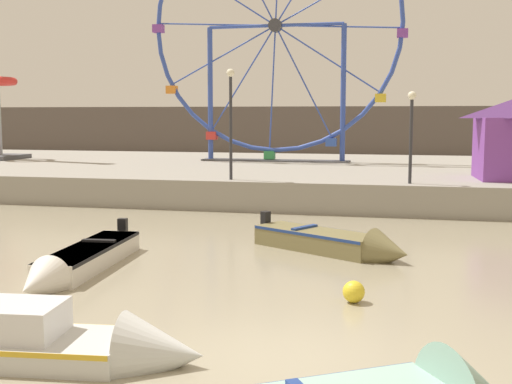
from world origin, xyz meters
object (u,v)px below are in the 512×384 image
Objects in this scene: motorboat_pale_grey at (50,344)px; ferris_wheel_blue_frame at (275,30)px; motorboat_white_red_stripe at (77,262)px; mooring_buoy_orange at (354,292)px; motorboat_olive_wood at (338,243)px; promenade_lamp_far at (411,122)px; promenade_lamp_near at (231,108)px.

ferris_wheel_blue_frame is at bearing 88.02° from motorboat_pale_grey.
motorboat_white_red_stripe reaches higher than mooring_buoy_orange.
ferris_wheel_blue_frame is (-1.95, 26.66, 7.96)m from motorboat_pale_grey.
motorboat_white_red_stripe is 6.55m from mooring_buoy_orange.
mooring_buoy_orange is at bearing -49.89° from motorboat_olive_wood.
motorboat_white_red_stripe is at bearing -117.03° from motorboat_olive_wood.
motorboat_white_red_stripe is at bearing -124.07° from promenade_lamp_far.
motorboat_pale_grey reaches higher than mooring_buoy_orange.
mooring_buoy_orange is (6.14, -22.49, -8.00)m from ferris_wheel_blue_frame.
motorboat_olive_wood is 9.66m from promenade_lamp_near.
ferris_wheel_blue_frame is (0.34, 21.57, 7.94)m from motorboat_white_red_stripe.
motorboat_pale_grey is 1.37× the size of promenade_lamp_near.
promenade_lamp_far is at bearing 141.78° from motorboat_white_red_stripe.
motorboat_olive_wood and motorboat_pale_grey have the same top height.
motorboat_white_red_stripe is 0.41× the size of ferris_wheel_blue_frame.
promenade_lamp_far is at bearing 106.57° from motorboat_olive_wood.
motorboat_pale_grey is 27.89m from ferris_wheel_blue_frame.
promenade_lamp_far reaches higher than motorboat_pale_grey.
promenade_lamp_near is at bearing -88.01° from ferris_wheel_blue_frame.
motorboat_white_red_stripe is at bearing 171.97° from mooring_buoy_orange.
promenade_lamp_far is at bearing 0.46° from promenade_lamp_near.
ferris_wheel_blue_frame reaches higher than promenade_lamp_near.
motorboat_olive_wood is at bearing -56.12° from promenade_lamp_near.
motorboat_olive_wood is 0.33× the size of ferris_wheel_blue_frame.
ferris_wheel_blue_frame is at bearing 105.28° from mooring_buoy_orange.
motorboat_olive_wood is 10.40× the size of mooring_buoy_orange.
promenade_lamp_near is at bearing 172.19° from motorboat_white_red_stripe.
motorboat_white_red_stripe is 11.69m from promenade_lamp_near.
motorboat_pale_grey is 17.34m from promenade_lamp_far.
ferris_wheel_blue_frame is 4.16× the size of promenade_lamp_far.
promenade_lamp_near is 6.84m from promenade_lamp_far.
motorboat_pale_grey is 0.42× the size of ferris_wheel_blue_frame.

